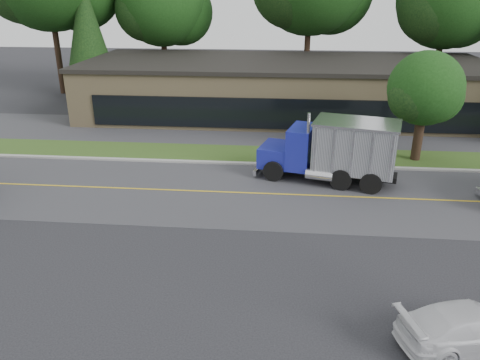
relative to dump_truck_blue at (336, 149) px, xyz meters
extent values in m
plane|color=#323237|center=(-4.73, -11.15, -1.80)|extent=(140.00, 140.00, 0.00)
cube|color=#4E4E53|center=(-4.73, -2.15, -1.80)|extent=(60.00, 8.00, 0.02)
cube|color=gold|center=(-4.73, -2.15, -1.80)|extent=(60.00, 0.12, 0.01)
cube|color=#9E9E99|center=(-4.73, 2.05, -1.80)|extent=(60.00, 0.30, 0.12)
cube|color=#314E1A|center=(-4.73, 3.85, -1.80)|extent=(60.00, 3.40, 0.03)
cube|color=#4E4E53|center=(-4.73, 8.85, -1.80)|extent=(60.00, 7.00, 0.02)
cube|color=tan|center=(-2.73, 14.85, 0.20)|extent=(32.00, 12.00, 4.00)
cylinder|color=#382619|center=(-24.73, 20.85, 1.29)|extent=(0.56, 0.56, 6.17)
cylinder|color=#382619|center=(-14.73, 22.85, 0.51)|extent=(0.56, 0.56, 4.62)
sphere|color=#12340E|center=(-14.73, 22.85, 6.78)|extent=(8.45, 8.45, 8.45)
sphere|color=#12340E|center=(-13.15, 23.91, 5.73)|extent=(6.34, 6.34, 6.34)
sphere|color=black|center=(-16.05, 22.06, 5.99)|extent=(5.81, 5.81, 5.81)
cylinder|color=#382619|center=(-0.73, 22.85, 1.10)|extent=(0.56, 0.56, 5.81)
cylinder|color=#382619|center=(11.27, 21.85, 0.59)|extent=(0.56, 0.56, 4.77)
sphere|color=#12340E|center=(12.91, 22.94, 5.97)|extent=(6.54, 6.54, 6.54)
sphere|color=black|center=(9.91, 21.04, 6.24)|extent=(6.00, 6.00, 6.00)
cylinder|color=#382619|center=(-20.73, 18.85, -1.30)|extent=(0.44, 0.44, 1.00)
cone|color=black|center=(-20.73, 18.85, 4.26)|extent=(4.85, 4.85, 9.92)
cylinder|color=#382619|center=(5.27, 3.85, -0.63)|extent=(0.56, 0.56, 2.34)
sphere|color=#12340E|center=(5.27, 3.85, 2.54)|extent=(4.28, 4.28, 4.28)
sphere|color=#12340E|center=(6.07, 4.39, 2.01)|extent=(3.21, 3.21, 3.21)
sphere|color=black|center=(4.60, 3.45, 2.14)|extent=(2.94, 2.94, 2.94)
cube|color=black|center=(-0.19, 0.05, -1.23)|extent=(6.93, 2.68, 0.28)
cube|color=#1C229A|center=(-3.10, 0.80, -0.68)|extent=(2.17, 2.64, 1.10)
cube|color=#1C229A|center=(-1.79, 0.46, -0.08)|extent=(1.76, 2.62, 2.20)
cube|color=black|center=(-2.30, 0.59, 0.32)|extent=(0.58, 2.05, 0.90)
cube|color=silver|center=(0.97, -0.25, 0.22)|extent=(4.61, 3.45, 2.50)
cube|color=silver|center=(0.97, -0.25, 1.52)|extent=(4.80, 3.63, 0.12)
cylinder|color=black|center=(-2.66, 1.87, -1.23)|extent=(1.15, 0.61, 1.10)
cylinder|color=black|center=(-3.24, -0.36, -1.23)|extent=(1.15, 0.61, 1.10)
cylinder|color=black|center=(1.55, 0.79, -1.23)|extent=(1.15, 0.61, 1.10)
cylinder|color=black|center=(0.97, -1.44, -1.23)|extent=(1.15, 0.61, 1.10)
imported|color=silver|center=(2.77, -12.43, -1.17)|extent=(4.66, 2.90, 1.26)
camera|label=1|loc=(-2.86, -23.85, 7.83)|focal=35.00mm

